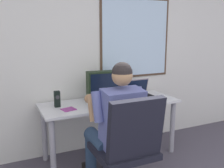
{
  "coord_description": "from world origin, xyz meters",
  "views": [
    {
      "loc": [
        -1.56,
        -0.45,
        1.58
      ],
      "look_at": [
        -0.45,
        1.94,
        1.03
      ],
      "focal_mm": 41.3,
      "sensor_mm": 36.0,
      "label": 1
    }
  ],
  "objects_px": {
    "desk": "(110,110)",
    "cd_case": "(69,109)",
    "crt_monitor": "(106,84)",
    "desk_speaker": "(57,99)",
    "office_chair": "(129,143)",
    "person_seated": "(116,123)",
    "wine_glass": "(91,100)",
    "laptop": "(140,92)"
  },
  "relations": [
    {
      "from": "desk_speaker",
      "to": "cd_case",
      "type": "relative_size",
      "value": 1.11
    },
    {
      "from": "laptop",
      "to": "cd_case",
      "type": "relative_size",
      "value": 2.06
    },
    {
      "from": "desk",
      "to": "crt_monitor",
      "type": "height_order",
      "value": "crt_monitor"
    },
    {
      "from": "crt_monitor",
      "to": "desk_speaker",
      "type": "bearing_deg",
      "value": 178.48
    },
    {
      "from": "wine_glass",
      "to": "desk_speaker",
      "type": "bearing_deg",
      "value": 148.72
    },
    {
      "from": "desk",
      "to": "cd_case",
      "type": "height_order",
      "value": "cd_case"
    },
    {
      "from": "crt_monitor",
      "to": "desk_speaker",
      "type": "relative_size",
      "value": 2.52
    },
    {
      "from": "desk",
      "to": "office_chair",
      "type": "xyz_separation_m",
      "value": [
        -0.23,
        -0.91,
        -0.01
      ]
    },
    {
      "from": "desk_speaker",
      "to": "cd_case",
      "type": "bearing_deg",
      "value": -62.21
    },
    {
      "from": "laptop",
      "to": "wine_glass",
      "type": "height_order",
      "value": "laptop"
    },
    {
      "from": "desk",
      "to": "cd_case",
      "type": "relative_size",
      "value": 10.24
    },
    {
      "from": "desk",
      "to": "person_seated",
      "type": "relative_size",
      "value": 1.3
    },
    {
      "from": "desk",
      "to": "person_seated",
      "type": "bearing_deg",
      "value": -109.85
    },
    {
      "from": "crt_monitor",
      "to": "desk_speaker",
      "type": "xyz_separation_m",
      "value": [
        -0.6,
        0.02,
        -0.13
      ]
    },
    {
      "from": "wine_glass",
      "to": "desk_speaker",
      "type": "relative_size",
      "value": 0.78
    },
    {
      "from": "person_seated",
      "to": "desk_speaker",
      "type": "relative_size",
      "value": 7.09
    },
    {
      "from": "cd_case",
      "to": "person_seated",
      "type": "bearing_deg",
      "value": -58.75
    },
    {
      "from": "person_seated",
      "to": "desk",
      "type": "bearing_deg",
      "value": 70.15
    },
    {
      "from": "crt_monitor",
      "to": "desk_speaker",
      "type": "distance_m",
      "value": 0.61
    },
    {
      "from": "desk",
      "to": "office_chair",
      "type": "bearing_deg",
      "value": -104.28
    },
    {
      "from": "desk",
      "to": "laptop",
      "type": "relative_size",
      "value": 4.97
    },
    {
      "from": "office_chair",
      "to": "wine_glass",
      "type": "distance_m",
      "value": 0.8
    },
    {
      "from": "desk",
      "to": "wine_glass",
      "type": "distance_m",
      "value": 0.4
    },
    {
      "from": "crt_monitor",
      "to": "cd_case",
      "type": "xyz_separation_m",
      "value": [
        -0.51,
        -0.15,
        -0.21
      ]
    },
    {
      "from": "office_chair",
      "to": "wine_glass",
      "type": "bearing_deg",
      "value": 95.78
    },
    {
      "from": "office_chair",
      "to": "laptop",
      "type": "xyz_separation_m",
      "value": [
        0.7,
        0.98,
        0.18
      ]
    },
    {
      "from": "crt_monitor",
      "to": "wine_glass",
      "type": "distance_m",
      "value": 0.35
    },
    {
      "from": "desk",
      "to": "laptop",
      "type": "height_order",
      "value": "laptop"
    },
    {
      "from": "laptop",
      "to": "cd_case",
      "type": "xyz_separation_m",
      "value": [
        -1.02,
        -0.17,
        -0.05
      ]
    },
    {
      "from": "desk",
      "to": "laptop",
      "type": "xyz_separation_m",
      "value": [
        0.46,
        0.07,
        0.17
      ]
    },
    {
      "from": "office_chair",
      "to": "person_seated",
      "type": "relative_size",
      "value": 0.8
    },
    {
      "from": "wine_glass",
      "to": "desk_speaker",
      "type": "distance_m",
      "value": 0.39
    },
    {
      "from": "desk",
      "to": "desk_speaker",
      "type": "xyz_separation_m",
      "value": [
        -0.64,
        0.06,
        0.2
      ]
    },
    {
      "from": "person_seated",
      "to": "wine_glass",
      "type": "height_order",
      "value": "person_seated"
    },
    {
      "from": "office_chair",
      "to": "crt_monitor",
      "type": "height_order",
      "value": "crt_monitor"
    },
    {
      "from": "desk",
      "to": "desk_speaker",
      "type": "bearing_deg",
      "value": 174.53
    },
    {
      "from": "crt_monitor",
      "to": "cd_case",
      "type": "distance_m",
      "value": 0.57
    },
    {
      "from": "wine_glass",
      "to": "cd_case",
      "type": "relative_size",
      "value": 0.86
    },
    {
      "from": "office_chair",
      "to": "desk_speaker",
      "type": "bearing_deg",
      "value": 113.0
    },
    {
      "from": "person_seated",
      "to": "crt_monitor",
      "type": "xyz_separation_m",
      "value": [
        0.19,
        0.68,
        0.25
      ]
    },
    {
      "from": "wine_glass",
      "to": "person_seated",
      "type": "bearing_deg",
      "value": -81.08
    },
    {
      "from": "person_seated",
      "to": "laptop",
      "type": "distance_m",
      "value": 1.0
    }
  ]
}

